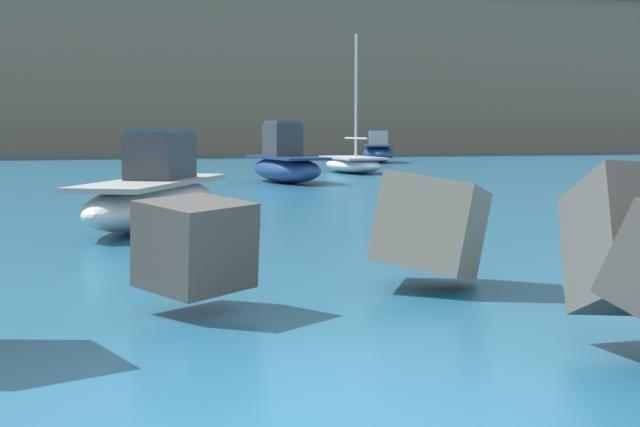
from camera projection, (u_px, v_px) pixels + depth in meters
name	position (u px, v px, depth m)	size (l,w,h in m)	color
ground_plane	(324.00, 405.00, 6.28)	(400.00, 400.00, 0.00)	#235B7A
breakwater_jetty	(234.00, 238.00, 8.32)	(31.54, 7.72, 2.68)	#4C4944
boat_near_left	(353.00, 164.00, 39.96)	(2.46, 4.90, 6.53)	white
boat_mid_left	(155.00, 195.00, 17.71)	(4.10, 5.96, 2.09)	beige
boat_mid_centre	(286.00, 163.00, 32.60)	(2.75, 5.12, 2.41)	navy
boat_mid_right	(378.00, 151.00, 52.37)	(3.16, 4.73, 2.12)	navy
mooring_buoy_outer	(602.00, 190.00, 25.43)	(0.44, 0.44, 0.44)	silver
headland_bluff	(199.00, 77.00, 84.38)	(86.62, 41.45, 14.74)	#756651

